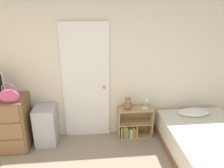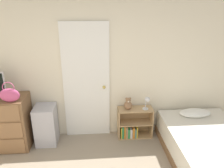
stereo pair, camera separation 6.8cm
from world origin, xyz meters
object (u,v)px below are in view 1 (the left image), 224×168
(handbag, at_px, (9,96))
(bookshelf, at_px, (132,125))
(bed, at_px, (212,149))
(storage_bin, at_px, (46,125))
(desk_lamp, at_px, (147,100))
(teddy_bear, at_px, (128,104))

(handbag, distance_m, bookshelf, 2.13)
(bookshelf, bearing_deg, bed, -37.06)
(storage_bin, bearing_deg, bookshelf, 2.49)
(bookshelf, xyz_separation_m, desk_lamp, (0.23, -0.04, 0.50))
(teddy_bear, xyz_separation_m, bed, (1.17, -0.81, -0.42))
(bookshelf, distance_m, teddy_bear, 0.44)
(handbag, height_order, teddy_bear, handbag)
(handbag, distance_m, bed, 3.17)
(storage_bin, height_order, bookshelf, storage_bin)
(storage_bin, height_order, bed, storage_bin)
(bookshelf, relative_size, desk_lamp, 2.57)
(storage_bin, height_order, teddy_bear, teddy_bear)
(bookshelf, relative_size, teddy_bear, 2.79)
(handbag, distance_m, teddy_bear, 1.91)
(handbag, bearing_deg, bookshelf, 8.68)
(handbag, xyz_separation_m, desk_lamp, (2.18, 0.26, -0.30))
(desk_lamp, xyz_separation_m, bed, (0.85, -0.78, -0.49))
(teddy_bear, bearing_deg, handbag, -171.00)
(desk_lamp, bearing_deg, storage_bin, -179.20)
(teddy_bear, height_order, bed, teddy_bear)
(desk_lamp, distance_m, bed, 1.25)
(handbag, height_order, bed, handbag)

